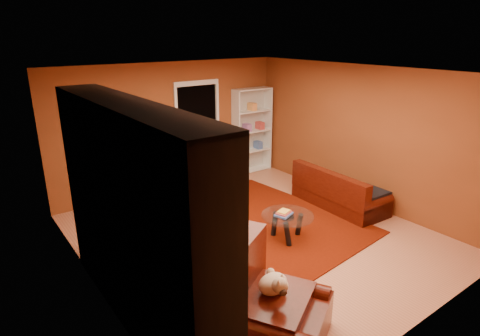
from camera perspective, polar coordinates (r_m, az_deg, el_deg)
floor at (r=6.65m, az=2.08°, el=-9.71°), size 5.00×5.50×0.05m
ceiling at (r=5.87m, az=2.39°, el=13.69°), size 5.00×5.50×0.05m
wall_back at (r=8.40m, az=-9.73°, el=5.81°), size 5.00×0.05×2.60m
wall_left at (r=5.04m, az=-20.88°, el=-3.97°), size 0.05×5.50×2.60m
wall_right at (r=7.90m, az=16.74°, el=4.47°), size 0.05×5.50×2.60m
doorway at (r=8.69m, az=-5.98°, el=4.73°), size 1.06×0.60×2.16m
rug at (r=6.95m, az=2.50°, el=-8.04°), size 3.18×3.61×0.02m
media_unit at (r=4.42m, az=-14.68°, el=-7.20°), size 0.51×3.27×2.51m
christmas_tree at (r=7.67m, az=-11.61°, el=1.86°), size 1.25×1.25×1.99m
gift_box_teal at (r=7.52m, az=-16.18°, el=-5.33°), size 0.45×0.45×0.34m
gift_box_green at (r=7.64m, az=-7.27°, el=-4.73°), size 0.26×0.26×0.23m
white_bookshelf at (r=9.32m, az=1.71°, el=5.29°), size 0.94×0.36×2.00m
armchair at (r=4.43m, az=5.04°, el=-18.86°), size 1.54×1.54×0.88m
dog at (r=4.36m, az=4.70°, el=-16.10°), size 0.50×0.46×0.29m
sofa at (r=7.76m, az=14.06°, el=-2.64°), size 0.87×1.81×0.77m
coffee_table at (r=6.46m, az=6.70°, el=-8.29°), size 1.05×1.05×0.52m
acrylic_chair at (r=7.06m, az=-9.25°, el=-4.27°), size 0.54×0.57×0.82m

